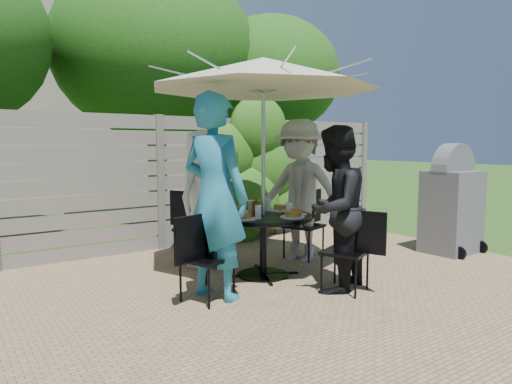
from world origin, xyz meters
TOP-DOWN VIEW (x-y plane):
  - backyard_envelope at (0.09, 10.29)m, footprint 60.00×60.00m
  - patio_table at (0.40, 1.15)m, footprint 1.37×1.37m
  - umbrella at (0.40, 1.15)m, footprint 3.16×3.16m
  - chair_back at (0.05, 2.04)m, footprint 0.55×0.68m
  - person_back at (0.10, 1.92)m, footprint 0.93×0.78m
  - chair_left at (-0.49, 0.79)m, footprint 0.64×0.51m
  - person_left at (-0.37, 0.84)m, footprint 0.69×0.82m
  - chair_front at (0.76, 0.25)m, footprint 0.52×0.63m
  - person_front at (0.71, 0.38)m, footprint 0.97×0.87m
  - chair_right at (1.30, 1.50)m, footprint 0.66×0.53m
  - person_right at (1.18, 1.46)m, footprint 1.03×1.29m
  - plate_back at (0.27, 1.48)m, footprint 0.26×0.26m
  - plate_left at (0.07, 1.02)m, footprint 0.26×0.26m
  - plate_front at (0.54, 0.81)m, footprint 0.26×0.26m
  - plate_right at (0.74, 1.28)m, footprint 0.26×0.26m
  - plate_extra at (0.68, 0.94)m, footprint 0.24×0.24m
  - glass_left at (0.20, 0.95)m, footprint 0.07×0.07m
  - glass_front at (0.60, 0.95)m, footprint 0.07×0.07m
  - glass_right at (0.61, 1.34)m, footprint 0.07×0.07m
  - syrup_jug at (0.33, 1.17)m, footprint 0.09×0.09m
  - coffee_cup at (0.42, 1.39)m, footprint 0.08×0.08m
  - bbq_grill at (3.11, 0.63)m, footprint 0.74×0.59m

SIDE VIEW (x-z plane):
  - chair_front at x=0.76m, z-range -0.16..0.66m
  - chair_left at x=-0.49m, z-range -0.17..0.67m
  - chair_right at x=1.30m, z-range -0.17..0.69m
  - chair_back at x=0.05m, z-range -0.18..0.71m
  - patio_table at x=0.40m, z-range 0.14..0.83m
  - bbq_grill at x=3.11m, z-range -0.07..1.40m
  - plate_back at x=0.27m, z-range 0.69..0.75m
  - plate_left at x=0.07m, z-range 0.69..0.75m
  - plate_front at x=0.54m, z-range 0.69..0.75m
  - plate_right at x=0.74m, z-range 0.69..0.75m
  - plate_extra at x=0.68m, z-range 0.69..0.75m
  - coffee_cup at x=0.42m, z-range 0.69..0.81m
  - glass_left at x=0.20m, z-range 0.69..0.83m
  - glass_front at x=0.60m, z-range 0.69..0.83m
  - glass_right at x=0.61m, z-range 0.69..0.83m
  - syrup_jug at x=0.33m, z-range 0.69..0.85m
  - person_back at x=0.10m, z-range 0.00..1.63m
  - person_front at x=0.71m, z-range 0.00..1.64m
  - person_right at x=1.18m, z-range 0.00..1.76m
  - person_left at x=-0.37m, z-range 0.00..1.93m
  - umbrella at x=0.40m, z-range 1.01..3.36m
  - backyard_envelope at x=0.09m, z-range 0.11..5.11m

